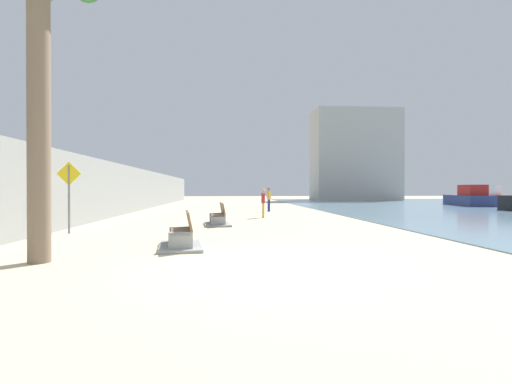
{
  "coord_description": "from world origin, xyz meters",
  "views": [
    {
      "loc": [
        -0.84,
        -7.83,
        1.57
      ],
      "look_at": [
        0.68,
        11.61,
        1.43
      ],
      "focal_mm": 26.83,
      "sensor_mm": 36.0,
      "label": 1
    }
  ],
  "objects_px": {
    "person_walking": "(269,197)",
    "boat_outer": "(481,196)",
    "bench_far": "(218,220)",
    "boat_nearest": "(469,198)",
    "person_standing": "(263,201)",
    "bench_near": "(181,239)",
    "palm_tree": "(37,4)",
    "pedestrian_sign": "(69,189)"
  },
  "relations": [
    {
      "from": "bench_far",
      "to": "person_standing",
      "type": "distance_m",
      "value": 4.84
    },
    {
      "from": "palm_tree",
      "to": "boat_nearest",
      "type": "relative_size",
      "value": 1.16
    },
    {
      "from": "bench_near",
      "to": "boat_nearest",
      "type": "xyz_separation_m",
      "value": [
        23.89,
        23.71,
        0.52
      ]
    },
    {
      "from": "person_standing",
      "to": "boat_outer",
      "type": "relative_size",
      "value": 0.23
    },
    {
      "from": "bench_near",
      "to": "pedestrian_sign",
      "type": "distance_m",
      "value": 5.83
    },
    {
      "from": "person_walking",
      "to": "person_standing",
      "type": "xyz_separation_m",
      "value": [
        -0.95,
        -5.69,
        -0.07
      ]
    },
    {
      "from": "boat_outer",
      "to": "person_walking",
      "type": "bearing_deg",
      "value": -145.84
    },
    {
      "from": "boat_nearest",
      "to": "pedestrian_sign",
      "type": "bearing_deg",
      "value": -144.58
    },
    {
      "from": "boat_outer",
      "to": "boat_nearest",
      "type": "bearing_deg",
      "value": -128.29
    },
    {
      "from": "palm_tree",
      "to": "boat_outer",
      "type": "distance_m",
      "value": 53.3
    },
    {
      "from": "bench_near",
      "to": "boat_outer",
      "type": "height_order",
      "value": "boat_outer"
    },
    {
      "from": "person_standing",
      "to": "palm_tree",
      "type": "bearing_deg",
      "value": -116.03
    },
    {
      "from": "boat_nearest",
      "to": "pedestrian_sign",
      "type": "relative_size",
      "value": 2.51
    },
    {
      "from": "boat_outer",
      "to": "bench_near",
      "type": "bearing_deg",
      "value": -132.96
    },
    {
      "from": "person_standing",
      "to": "boat_outer",
      "type": "distance_m",
      "value": 40.15
    },
    {
      "from": "bench_near",
      "to": "pedestrian_sign",
      "type": "height_order",
      "value": "pedestrian_sign"
    },
    {
      "from": "boat_nearest",
      "to": "pedestrian_sign",
      "type": "distance_m",
      "value": 34.67
    },
    {
      "from": "bench_near",
      "to": "boat_outer",
      "type": "xyz_separation_m",
      "value": [
        33.94,
        36.44,
        0.51
      ]
    },
    {
      "from": "bench_far",
      "to": "palm_tree",
      "type": "bearing_deg",
      "value": -113.89
    },
    {
      "from": "person_standing",
      "to": "bench_far",
      "type": "bearing_deg",
      "value": -120.08
    },
    {
      "from": "bench_near",
      "to": "bench_far",
      "type": "relative_size",
      "value": 1.01
    },
    {
      "from": "person_standing",
      "to": "boat_outer",
      "type": "height_order",
      "value": "boat_outer"
    },
    {
      "from": "person_standing",
      "to": "person_walking",
      "type": "bearing_deg",
      "value": 80.55
    },
    {
      "from": "palm_tree",
      "to": "bench_far",
      "type": "xyz_separation_m",
      "value": [
        3.66,
        8.26,
        -5.3
      ]
    },
    {
      "from": "person_walking",
      "to": "boat_outer",
      "type": "height_order",
      "value": "boat_outer"
    },
    {
      "from": "person_walking",
      "to": "palm_tree",
      "type": "bearing_deg",
      "value": -111.16
    },
    {
      "from": "boat_nearest",
      "to": "palm_tree",
      "type": "bearing_deg",
      "value": -136.26
    },
    {
      "from": "boat_outer",
      "to": "person_standing",
      "type": "bearing_deg",
      "value": -139.87
    },
    {
      "from": "bench_near",
      "to": "bench_far",
      "type": "bearing_deg",
      "value": 82.57
    },
    {
      "from": "bench_near",
      "to": "person_walking",
      "type": "xyz_separation_m",
      "value": [
        4.19,
        16.25,
        0.77
      ]
    },
    {
      "from": "bench_far",
      "to": "pedestrian_sign",
      "type": "height_order",
      "value": "pedestrian_sign"
    },
    {
      "from": "palm_tree",
      "to": "bench_near",
      "type": "xyz_separation_m",
      "value": [
        2.82,
        1.85,
        -5.3
      ]
    },
    {
      "from": "person_walking",
      "to": "pedestrian_sign",
      "type": "xyz_separation_m",
      "value": [
        -8.54,
        -12.63,
        0.58
      ]
    },
    {
      "from": "bench_far",
      "to": "boat_nearest",
      "type": "distance_m",
      "value": 28.83
    },
    {
      "from": "bench_far",
      "to": "boat_nearest",
      "type": "bearing_deg",
      "value": 36.89
    },
    {
      "from": "bench_near",
      "to": "person_standing",
      "type": "relative_size",
      "value": 1.38
    },
    {
      "from": "bench_far",
      "to": "person_standing",
      "type": "bearing_deg",
      "value": 59.92
    },
    {
      "from": "palm_tree",
      "to": "bench_far",
      "type": "relative_size",
      "value": 3.39
    },
    {
      "from": "person_walking",
      "to": "boat_outer",
      "type": "distance_m",
      "value": 35.95
    },
    {
      "from": "palm_tree",
      "to": "person_walking",
      "type": "distance_m",
      "value": 19.94
    },
    {
      "from": "palm_tree",
      "to": "pedestrian_sign",
      "type": "distance_m",
      "value": 6.93
    },
    {
      "from": "person_walking",
      "to": "boat_outer",
      "type": "bearing_deg",
      "value": 34.16
    }
  ]
}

